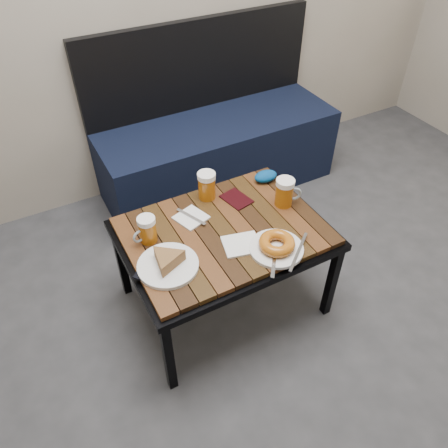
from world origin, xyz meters
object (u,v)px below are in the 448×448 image
plate_pie (168,262)px  passport_navy (152,269)px  beer_mug_centre (207,185)px  bench (216,146)px  knit_pouch (266,176)px  cafe_table (224,237)px  plate_bagel (277,245)px  passport_burgundy (236,199)px  beer_mug_right (285,192)px  beer_mug_left (147,230)px

plate_pie → passport_navy: plate_pie is taller
beer_mug_centre → passport_navy: beer_mug_centre is taller
bench → knit_pouch: (-0.08, -0.65, 0.22)m
beer_mug_centre → passport_navy: (-0.38, -0.29, -0.06)m
cafe_table → knit_pouch: 0.39m
cafe_table → plate_pie: plate_pie is taller
cafe_table → knit_pouch: bearing=31.6°
plate_bagel → passport_burgundy: size_ratio=1.96×
plate_pie → passport_navy: size_ratio=1.79×
beer_mug_right → plate_bagel: (-0.18, -0.22, -0.04)m
plate_bagel → passport_burgundy: plate_bagel is taller
knit_pouch → plate_bagel: bearing=-117.0°
plate_bagel → knit_pouch: size_ratio=2.33×
cafe_table → passport_burgundy: (0.14, 0.14, 0.05)m
cafe_table → beer_mug_left: bearing=164.1°
beer_mug_centre → passport_burgundy: size_ratio=0.97×
beer_mug_centre → plate_pie: (-0.32, -0.31, -0.04)m
plate_bagel → knit_pouch: bearing=63.0°
knit_pouch → bench: bearing=83.1°
bench → passport_burgundy: size_ratio=10.58×
passport_navy → knit_pouch: (0.67, 0.27, 0.02)m
cafe_table → passport_navy: (-0.34, -0.07, 0.05)m
bench → knit_pouch: bearing=-96.9°
passport_burgundy → knit_pouch: 0.20m
bench → beer_mug_right: bench is taller
passport_navy → beer_mug_centre: bearing=86.7°
cafe_table → passport_navy: bearing=-168.8°
bench → beer_mug_left: size_ratio=12.10×
bench → passport_burgundy: bearing=-110.7°
cafe_table → passport_navy: 0.35m
beer_mug_centre → beer_mug_right: (0.27, -0.20, 0.00)m
plate_pie → knit_pouch: (0.61, 0.29, -0.00)m
plate_bagel → beer_mug_centre: bearing=101.6°
beer_mug_left → plate_pie: (0.01, -0.17, -0.03)m
beer_mug_left → passport_navy: (-0.04, -0.15, -0.05)m
cafe_table → knit_pouch: knit_pouch is taller
beer_mug_centre → plate_pie: 0.45m
plate_pie → beer_mug_left: bearing=94.4°
beer_mug_centre → plate_pie: beer_mug_centre is taller
plate_bagel → passport_navy: (-0.47, 0.14, -0.02)m
beer_mug_centre → passport_burgundy: beer_mug_centre is taller
bench → passport_navy: bench is taller
beer_mug_centre → passport_navy: 0.48m
bench → plate_pie: bearing=-126.4°
beer_mug_right → plate_bagel: 0.29m
bench → beer_mug_right: (-0.10, -0.84, 0.26)m
plate_pie → passport_burgundy: plate_pie is taller
cafe_table → passport_burgundy: size_ratio=6.35×
bench → passport_burgundy: 0.79m
beer_mug_centre → knit_pouch: 0.30m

